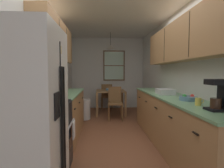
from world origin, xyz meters
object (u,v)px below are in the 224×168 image
object	(u,v)px
dining_chair_near	(115,101)
dish_rack	(165,92)
stove_range	(45,136)
trash_bin	(85,109)
coffee_maker	(221,94)
fruit_bowl	(188,98)
refrigerator	(24,121)
mug_by_coffeemaker	(198,102)
table_serving_bowl	(109,89)
storage_canister	(52,94)
dining_table	(111,94)
microwave_over_range	(33,44)
dining_chair_far	(107,95)

from	to	relation	value
dining_chair_near	dish_rack	size ratio (longest dim) A/B	2.65
stove_range	trash_bin	world-z (taller)	stove_range
coffee_maker	fruit_bowl	distance (m)	0.69
refrigerator	fruit_bowl	distance (m)	2.15
mug_by_coffeemaker	table_serving_bowl	size ratio (longest dim) A/B	0.65
storage_canister	coffee_maker	distance (m)	2.24
coffee_maker	dish_rack	distance (m)	1.42
mug_by_coffeemaker	table_serving_bowl	xyz separation A→B (m)	(-0.96, 3.48, -0.18)
dining_chair_near	table_serving_bowl	distance (m)	0.78
stove_range	mug_by_coffeemaker	world-z (taller)	stove_range
dining_table	fruit_bowl	bearing A→B (deg)	-72.25
dining_chair_near	mug_by_coffeemaker	world-z (taller)	mug_by_coffeemaker
dish_rack	table_serving_bowl	size ratio (longest dim) A/B	2.01
dining_table	dining_chair_near	bearing A→B (deg)	-81.62
dining_chair_near	fruit_bowl	xyz separation A→B (m)	(0.87, -2.39, 0.44)
stove_range	dining_table	distance (m)	3.35
coffee_maker	table_serving_bowl	size ratio (longest dim) A/B	2.00
dish_rack	coffee_maker	bearing A→B (deg)	-86.81
dining_chair_near	trash_bin	size ratio (longest dim) A/B	1.61
stove_range	microwave_over_range	size ratio (longest dim) A/B	1.77
microwave_over_range	dish_rack	xyz separation A→B (m)	(2.06, 0.89, -0.72)
microwave_over_range	dining_chair_far	xyz separation A→B (m)	(1.07, 3.81, -1.17)
coffee_maker	dining_chair_near	bearing A→B (deg)	106.05
microwave_over_range	trash_bin	distance (m)	2.94
microwave_over_range	dining_chair_near	xyz separation A→B (m)	(1.25, 2.54, -1.17)
stove_range	coffee_maker	world-z (taller)	coffee_maker
stove_range	storage_canister	world-z (taller)	stove_range
refrigerator	fruit_bowl	world-z (taller)	refrigerator
microwave_over_range	fruit_bowl	world-z (taller)	microwave_over_range
microwave_over_range	trash_bin	bearing A→B (deg)	80.94
microwave_over_range	trash_bin	world-z (taller)	microwave_over_range
storage_canister	dish_rack	bearing A→B (deg)	13.61
stove_range	mug_by_coffeemaker	size ratio (longest dim) A/B	10.03
dining_table	table_serving_bowl	xyz separation A→B (m)	(-0.06, 0.08, 0.14)
dining_table	storage_canister	xyz separation A→B (m)	(-1.05, -2.76, 0.35)
refrigerator	microwave_over_range	world-z (taller)	microwave_over_range
coffee_maker	storage_canister	bearing A→B (deg)	155.15
microwave_over_range	fruit_bowl	xyz separation A→B (m)	(2.13, 0.15, -0.73)
mug_by_coffeemaker	microwave_over_range	bearing A→B (deg)	173.61
stove_range	trash_bin	xyz separation A→B (m)	(0.29, 2.56, -0.19)
refrigerator	mug_by_coffeemaker	size ratio (longest dim) A/B	15.74
microwave_over_range	storage_canister	bearing A→B (deg)	75.43
mug_by_coffeemaker	fruit_bowl	bearing A→B (deg)	80.10
coffee_maker	dish_rack	world-z (taller)	coffee_maker
refrigerator	dining_table	distance (m)	4.00
trash_bin	dish_rack	size ratio (longest dim) A/B	1.65
stove_range	fruit_bowl	xyz separation A→B (m)	(2.01, 0.15, 0.46)
mug_by_coffeemaker	dish_rack	size ratio (longest dim) A/B	0.32
fruit_bowl	stove_range	bearing A→B (deg)	-175.65
trash_bin	fruit_bowl	xyz separation A→B (m)	(1.72, -2.41, 0.66)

